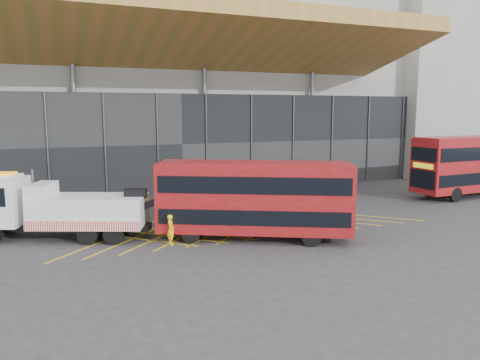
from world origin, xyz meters
name	(u,v)px	position (x,y,z in m)	size (l,w,h in m)	color
ground_plane	(202,228)	(0.00, 0.00, 0.00)	(120.00, 120.00, 0.00)	#2D2D30
road_markings	(240,224)	(2.40, 0.00, 0.01)	(21.56, 7.16, 0.01)	gold
construction_building	(160,85)	(1.92, 18.40, 8.98)	(55.00, 23.97, 18.00)	gray
east_building	(432,80)	(32.00, 16.00, 10.00)	(15.00, 12.00, 20.00)	gray
recovery_truck	(56,208)	(-7.69, 0.57, 1.65)	(9.93, 5.61, 3.56)	black
bus_towed	(254,197)	(1.81, -3.39, 2.26)	(9.90, 6.65, 4.07)	maroon
bus_second	(478,163)	(23.19, 1.59, 2.61)	(11.64, 3.17, 4.69)	maroon
worker	(171,230)	(-2.45, -2.66, 0.77)	(0.56, 0.37, 1.53)	yellow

